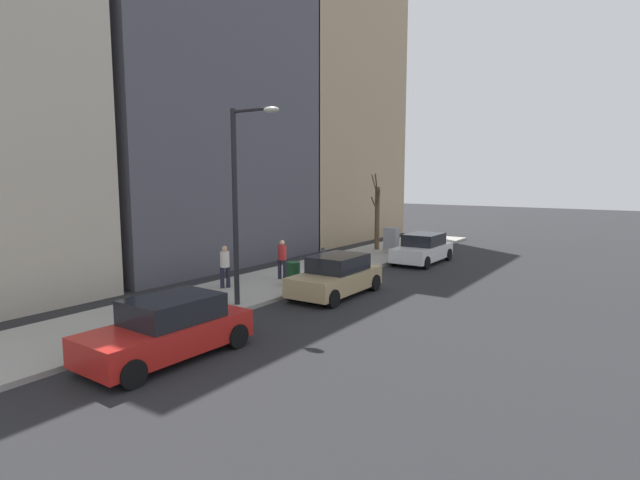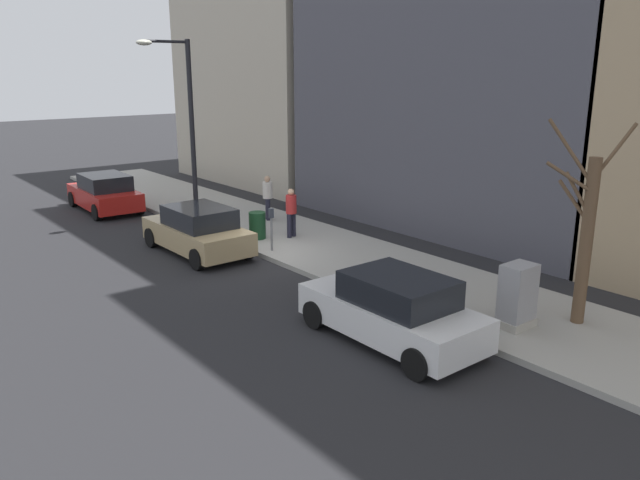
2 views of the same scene
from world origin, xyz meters
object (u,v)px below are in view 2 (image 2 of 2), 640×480
at_px(pedestrian_near_meter, 291,210).
at_px(office_tower_right, 309,14).
at_px(parked_car_white, 393,309).
at_px(trash_bin, 257,225).
at_px(parking_meter, 271,225).
at_px(pedestrian_midblock, 268,195).
at_px(streetlamp, 185,116).
at_px(parked_car_tan, 198,231).
at_px(bare_tree, 586,234).
at_px(utility_box, 517,296).
at_px(parked_car_red, 105,193).

relative_size(pedestrian_near_meter, office_tower_right, 0.10).
distance_m(parked_car_white, trash_bin, 8.66).
bearing_deg(parking_meter, office_tower_right, 47.76).
bearing_deg(pedestrian_midblock, streetlamp, -95.99).
bearing_deg(parked_car_tan, streetlamp, 65.98).
bearing_deg(bare_tree, utility_box, 151.51).
bearing_deg(pedestrian_midblock, parked_car_red, -118.61).
distance_m(parked_car_white, pedestrian_near_meter, 8.44).
distance_m(parked_car_white, utility_box, 2.82).
distance_m(parked_car_red, parking_meter, 9.67).
xyz_separation_m(parking_meter, bare_tree, (2.14, -8.98, 1.22)).
distance_m(pedestrian_near_meter, office_tower_right, 15.48).
height_order(parking_meter, office_tower_right, office_tower_right).
distance_m(parked_car_tan, parking_meter, 2.36).
xyz_separation_m(parked_car_red, bare_tree, (3.89, -18.48, 1.46)).
relative_size(trash_bin, office_tower_right, 0.05).
height_order(utility_box, streetlamp, streetlamp).
distance_m(parking_meter, pedestrian_midblock, 4.18).
xyz_separation_m(parked_car_white, parked_car_tan, (-0.07, 8.55, 0.00)).
distance_m(utility_box, streetlamp, 13.81).
xyz_separation_m(parked_car_red, pedestrian_midblock, (3.99, -5.98, 0.35)).
xyz_separation_m(parked_car_white, bare_tree, (3.76, -2.07, 1.46)).
relative_size(streetlamp, bare_tree, 1.45).
relative_size(parked_car_red, office_tower_right, 0.25).
relative_size(parked_car_red, pedestrian_near_meter, 2.56).
bearing_deg(utility_box, pedestrian_midblock, 83.27).
xyz_separation_m(parked_car_white, pedestrian_near_meter, (3.06, 7.85, 0.35)).
xyz_separation_m(parking_meter, office_tower_right, (10.31, 11.35, 7.37)).
bearing_deg(bare_tree, office_tower_right, 68.12).
bearing_deg(streetlamp, parked_car_white, -96.84).
bearing_deg(parked_car_white, parked_car_tan, 90.60).
bearing_deg(bare_tree, streetlamp, 99.30).
bearing_deg(pedestrian_near_meter, office_tower_right, -147.19).
relative_size(streetlamp, office_tower_right, 0.39).
height_order(parked_car_white, parked_car_tan, same).
bearing_deg(parking_meter, bare_tree, -76.58).
xyz_separation_m(pedestrian_near_meter, pedestrian_midblock, (0.79, 2.58, 0.00)).
bearing_deg(pedestrian_near_meter, trash_bin, -45.91).
xyz_separation_m(utility_box, bare_tree, (1.29, -0.70, 1.35)).
distance_m(parked_car_tan, office_tower_right, 17.21).
bearing_deg(utility_box, trash_bin, 92.34).
bearing_deg(parked_car_red, pedestrian_midblock, -54.54).
xyz_separation_m(parking_meter, pedestrian_near_meter, (1.45, 0.94, 0.11)).
bearing_deg(parking_meter, streetlamp, 91.87).
height_order(utility_box, pedestrian_midblock, pedestrian_midblock).
height_order(parking_meter, streetlamp, streetlamp).
distance_m(parked_car_white, office_tower_right, 23.10).
bearing_deg(parked_car_tan, office_tower_right, 38.49).
relative_size(parked_car_tan, utility_box, 2.95).
bearing_deg(streetlamp, pedestrian_midblock, -33.65).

